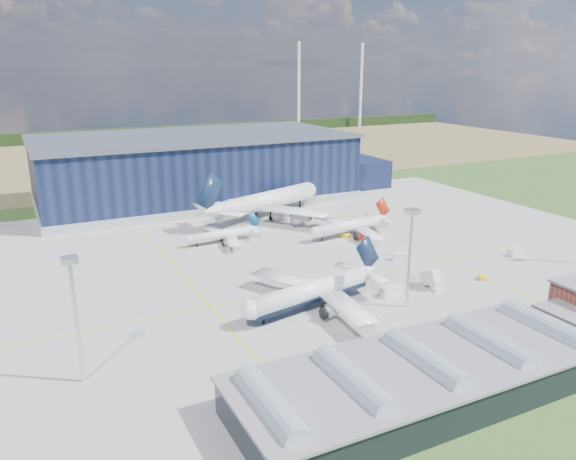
{
  "coord_description": "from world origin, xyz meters",
  "views": [
    {
      "loc": [
        -66.75,
        -122.96,
        53.18
      ],
      "look_at": [
        -1.6,
        6.96,
        9.99
      ],
      "focal_mm": 35.0,
      "sensor_mm": 36.0,
      "label": 1
    }
  ],
  "objects_px": {
    "airliner_widebody": "(266,191)",
    "light_mast_west": "(74,300)",
    "car_a": "(510,325)",
    "airliner_red": "(349,220)",
    "gse_tug_c": "(346,235)",
    "gse_tug_b": "(483,278)",
    "airstair": "(430,282)",
    "gse_van_a": "(391,291)",
    "airliner_regional": "(221,230)",
    "airliner_navy": "(310,281)",
    "gse_cart_b": "(285,208)",
    "hangar": "(201,170)",
    "gse_van_b": "(401,257)",
    "gse_van_c": "(516,252)",
    "light_mast_center": "(410,242)"
  },
  "relations": [
    {
      "from": "hangar",
      "to": "airliner_regional",
      "type": "xyz_separation_m",
      "value": [
        -14.09,
        -61.12,
        -7.44
      ]
    },
    {
      "from": "airliner_navy",
      "to": "gse_tug_b",
      "type": "bearing_deg",
      "value": 163.39
    },
    {
      "from": "light_mast_center",
      "to": "airstair",
      "type": "xyz_separation_m",
      "value": [
        12.23,
        6.31,
        -13.74
      ]
    },
    {
      "from": "airliner_navy",
      "to": "gse_tug_c",
      "type": "bearing_deg",
      "value": -141.91
    },
    {
      "from": "gse_tug_b",
      "to": "airliner_widebody",
      "type": "bearing_deg",
      "value": 147.4
    },
    {
      "from": "light_mast_west",
      "to": "airstair",
      "type": "bearing_deg",
      "value": 4.39
    },
    {
      "from": "airliner_widebody",
      "to": "gse_tug_c",
      "type": "distance_m",
      "value": 37.01
    },
    {
      "from": "airliner_widebody",
      "to": "car_a",
      "type": "relative_size",
      "value": 17.39
    },
    {
      "from": "gse_van_b",
      "to": "gse_cart_b",
      "type": "bearing_deg",
      "value": 32.2
    },
    {
      "from": "airliner_red",
      "to": "gse_van_a",
      "type": "xyz_separation_m",
      "value": [
        -16.84,
        -45.26,
        -4.2
      ]
    },
    {
      "from": "airliner_widebody",
      "to": "airliner_regional",
      "type": "distance_m",
      "value": 33.36
    },
    {
      "from": "light_mast_west",
      "to": "airliner_red",
      "type": "distance_m",
      "value": 102.28
    },
    {
      "from": "gse_cart_b",
      "to": "light_mast_center",
      "type": "bearing_deg",
      "value": -139.53
    },
    {
      "from": "airliner_red",
      "to": "gse_van_b",
      "type": "distance_m",
      "value": 26.4
    },
    {
      "from": "airliner_red",
      "to": "gse_cart_b",
      "type": "relative_size",
      "value": 12.25
    },
    {
      "from": "airliner_regional",
      "to": "light_mast_west",
      "type": "bearing_deg",
      "value": 49.24
    },
    {
      "from": "gse_van_a",
      "to": "gse_van_b",
      "type": "bearing_deg",
      "value": -46.53
    },
    {
      "from": "gse_tug_b",
      "to": "gse_van_b",
      "type": "bearing_deg",
      "value": 154.35
    },
    {
      "from": "airliner_regional",
      "to": "gse_van_a",
      "type": "relative_size",
      "value": 4.77
    },
    {
      "from": "gse_van_a",
      "to": "light_mast_west",
      "type": "bearing_deg",
      "value": 91.73
    },
    {
      "from": "airliner_red",
      "to": "airliner_widebody",
      "type": "height_order",
      "value": "airliner_widebody"
    },
    {
      "from": "hangar",
      "to": "airliner_widebody",
      "type": "height_order",
      "value": "hangar"
    },
    {
      "from": "hangar",
      "to": "gse_van_a",
      "type": "height_order",
      "value": "hangar"
    },
    {
      "from": "light_mast_west",
      "to": "airliner_regional",
      "type": "relative_size",
      "value": 0.9
    },
    {
      "from": "gse_tug_b",
      "to": "car_a",
      "type": "relative_size",
      "value": 0.8
    },
    {
      "from": "gse_van_b",
      "to": "gse_van_c",
      "type": "distance_m",
      "value": 34.0
    },
    {
      "from": "hangar",
      "to": "gse_tug_b",
      "type": "distance_m",
      "value": 125.8
    },
    {
      "from": "airliner_red",
      "to": "airliner_regional",
      "type": "bearing_deg",
      "value": -23.53
    },
    {
      "from": "gse_van_a",
      "to": "gse_tug_b",
      "type": "bearing_deg",
      "value": -98.45
    },
    {
      "from": "airliner_navy",
      "to": "gse_tug_b",
      "type": "height_order",
      "value": "airliner_navy"
    },
    {
      "from": "gse_tug_b",
      "to": "gse_van_a",
      "type": "relative_size",
      "value": 0.5
    },
    {
      "from": "airliner_navy",
      "to": "gse_tug_c",
      "type": "height_order",
      "value": "airliner_navy"
    },
    {
      "from": "airliner_regional",
      "to": "airliner_navy",
      "type": "bearing_deg",
      "value": 87.88
    },
    {
      "from": "light_mast_west",
      "to": "airstair",
      "type": "height_order",
      "value": "light_mast_west"
    },
    {
      "from": "airliner_red",
      "to": "gse_tug_c",
      "type": "xyz_separation_m",
      "value": [
        -1.37,
        -0.76,
        -4.69
      ]
    },
    {
      "from": "airliner_red",
      "to": "gse_cart_b",
      "type": "distance_m",
      "value": 40.38
    },
    {
      "from": "gse_cart_b",
      "to": "gse_van_a",
      "type": "bearing_deg",
      "value": -139.8
    },
    {
      "from": "airliner_regional",
      "to": "gse_van_b",
      "type": "relative_size",
      "value": 5.47
    },
    {
      "from": "light_mast_west",
      "to": "airliner_red",
      "type": "bearing_deg",
      "value": 30.72
    },
    {
      "from": "light_mast_west",
      "to": "gse_tug_c",
      "type": "bearing_deg",
      "value": 30.75
    },
    {
      "from": "gse_tug_c",
      "to": "light_mast_west",
      "type": "bearing_deg",
      "value": -167.82
    },
    {
      "from": "airliner_regional",
      "to": "gse_van_c",
      "type": "relative_size",
      "value": 5.5
    },
    {
      "from": "airliner_red",
      "to": "light_mast_west",
      "type": "bearing_deg",
      "value": 23.95
    },
    {
      "from": "airliner_navy",
      "to": "gse_van_a",
      "type": "relative_size",
      "value": 7.66
    },
    {
      "from": "airliner_widebody",
      "to": "light_mast_west",
      "type": "bearing_deg",
      "value": -152.02
    },
    {
      "from": "hangar",
      "to": "gse_cart_b",
      "type": "distance_m",
      "value": 40.97
    },
    {
      "from": "light_mast_west",
      "to": "gse_tug_c",
      "type": "xyz_separation_m",
      "value": [
        86.14,
        51.24,
        -14.76
      ]
    },
    {
      "from": "airliner_widebody",
      "to": "airstair",
      "type": "bearing_deg",
      "value": -104.94
    },
    {
      "from": "gse_tug_b",
      "to": "airstair",
      "type": "distance_m",
      "value": 15.76
    },
    {
      "from": "airliner_red",
      "to": "car_a",
      "type": "relative_size",
      "value": 9.81
    }
  ]
}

